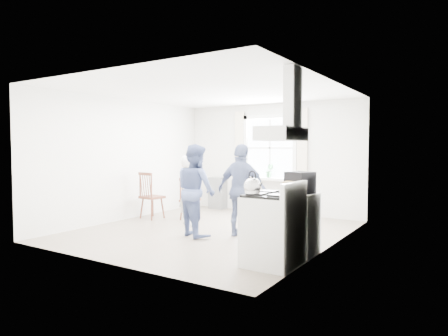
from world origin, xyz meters
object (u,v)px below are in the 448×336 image
gas_stove (273,229)px  windsor_chair_b (148,190)px  person_mid (196,190)px  low_cabinet (298,223)px  person_right (242,190)px  windsor_chair_a (189,194)px  stereo_stack (300,182)px  person_left (188,190)px

gas_stove → windsor_chair_b: size_ratio=1.09×
gas_stove → person_mid: bearing=155.9°
low_cabinet → person_mid: person_mid is taller
person_right → windsor_chair_a: bearing=-22.5°
stereo_stack → windsor_chair_b: size_ratio=0.42×
windsor_chair_a → person_mid: bearing=-47.8°
windsor_chair_b → person_left: 1.15m
windsor_chair_b → person_right: person_right is taller
gas_stove → person_mid: size_ratio=0.69×
stereo_stack → low_cabinet: bearing=145.1°
gas_stove → stereo_stack: stereo_stack is taller
windsor_chair_a → person_left: bearing=-53.6°
low_cabinet → stereo_stack: stereo_stack is taller
stereo_stack → gas_stove: bearing=-98.0°
stereo_stack → windsor_chair_b: stereo_stack is taller
windsor_chair_b → person_right: (2.57, -0.37, 0.18)m
stereo_stack → person_mid: 2.03m
gas_stove → stereo_stack: (0.10, 0.68, 0.57)m
low_cabinet → windsor_chair_b: size_ratio=0.87×
person_right → windsor_chair_b: bearing=-7.5°
person_right → person_mid: bearing=29.3°
low_cabinet → person_right: 1.43m
gas_stove → windsor_chair_b: gas_stove is taller
windsor_chair_a → windsor_chair_b: bearing=-155.3°
windsor_chair_b → stereo_stack: bearing=-13.6°
stereo_stack → person_mid: person_mid is taller
windsor_chair_a → windsor_chair_b: size_ratio=0.89×
stereo_stack → windsor_chair_a: 3.35m
gas_stove → person_mid: (-1.91, 0.86, 0.33)m
low_cabinet → person_mid: bearing=175.5°
windsor_chair_b → person_mid: size_ratio=0.64×
person_left → person_right: (1.42, -0.31, 0.11)m
low_cabinet → person_right: size_ratio=0.55×
stereo_stack → windsor_chair_b: bearing=166.4°
stereo_stack → person_left: person_left is taller
low_cabinet → person_left: 2.83m
windsor_chair_a → person_right: 1.92m
person_mid → person_left: bearing=-19.8°
person_right → stereo_stack: bearing=157.4°
windsor_chair_b → person_mid: (1.85, -0.76, 0.18)m
low_cabinet → person_right: (-1.27, 0.54, 0.36)m
person_left → windsor_chair_a: bearing=-34.7°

